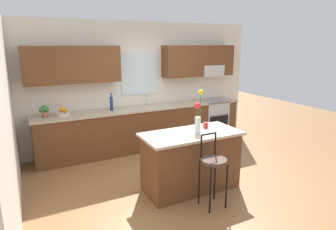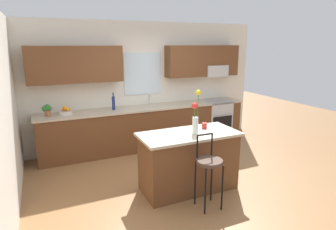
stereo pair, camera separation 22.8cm
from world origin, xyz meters
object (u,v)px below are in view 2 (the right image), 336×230
Objects in this scene: flower_vase at (196,117)px; mug_ceramic at (204,126)px; bottle_olive_oil at (114,103)px; potted_plant_small at (47,109)px; bar_stool_near at (209,165)px; oven_range at (215,119)px; fruit_bowl_oranges at (66,112)px; kitchen_island at (189,161)px.

flower_vase is 0.41m from mug_ceramic.
potted_plant_small is (-1.26, 0.00, -0.02)m from bottle_olive_oil.
oven_range is at bearing 54.80° from bar_stool_near.
bar_stool_near is at bearing -58.66° from fruit_bowl_oranges.
oven_range is 10.22× the size of mug_ceramic.
bar_stool_near is 2.93× the size of bottle_olive_oil.
fruit_bowl_oranges is (-1.59, 2.03, 0.51)m from kitchen_island.
bar_stool_near is at bearing -125.20° from oven_range.
potted_plant_small reaches higher than mug_ceramic.
flower_vase is at bearing -130.24° from oven_range.
fruit_bowl_oranges is at bearing 135.31° from mug_ceramic.
kitchen_island is 2.84m from potted_plant_small.
oven_range is 2.70m from kitchen_island.
flower_vase is at bearing -46.84° from potted_plant_small.
kitchen_island is 1.46× the size of bar_stool_near.
bottle_olive_oil reaches higher than mug_ceramic.
fruit_bowl_oranges reaches higher than oven_range.
bottle_olive_oil is (-0.99, 1.90, 0.10)m from mug_ceramic.
bar_stool_near reaches higher than oven_range.
flower_vase reaches higher than fruit_bowl_oranges.
fruit_bowl_oranges reaches higher than bar_stool_near.
fruit_bowl_oranges reaches higher than mug_ceramic.
bottle_olive_oil is (0.93, -0.00, 0.10)m from fruit_bowl_oranges.
fruit_bowl_oranges is 0.67× the size of bottle_olive_oil.
kitchen_island is 2.21m from bottle_olive_oil.
fruit_bowl_oranges is (-1.93, 1.91, 0.01)m from mug_ceramic.
mug_ceramic is at bearing -44.69° from fruit_bowl_oranges.
flower_vase is 7.39× the size of mug_ceramic.
kitchen_island is 0.73m from flower_vase.
bar_stool_near is 0.75m from flower_vase.
bottle_olive_oil reaches higher than potted_plant_small.
oven_range is 0.60× the size of kitchen_island.
mug_ceramic reaches higher than oven_range.
oven_range is 3.44m from fruit_bowl_oranges.
potted_plant_small reaches higher than bar_stool_near.
mug_ceramic is at bearing 63.97° from bar_stool_near.
bottle_olive_oil is (-2.47, 0.02, 0.61)m from oven_range.
bottle_olive_oil reaches higher than fruit_bowl_oranges.
kitchen_island is 4.28× the size of bottle_olive_oil.
fruit_bowl_oranges reaches higher than kitchen_island.
bar_stool_near is at bearing -90.00° from kitchen_island.
fruit_bowl_oranges is at bearing 179.51° from oven_range.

